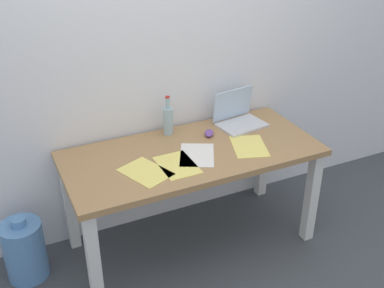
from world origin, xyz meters
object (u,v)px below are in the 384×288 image
beer_bottle (168,120)px  water_cooler_jug (24,250)px  computer_mouse (209,133)px  laptop_right (239,118)px  desk (192,164)px

beer_bottle → water_cooler_jug: size_ratio=0.61×
water_cooler_jug → beer_bottle: bearing=7.5°
computer_mouse → water_cooler_jug: (-1.29, 0.00, -0.55)m
laptop_right → beer_bottle: size_ratio=1.28×
laptop_right → water_cooler_jug: size_ratio=0.78×
laptop_right → computer_mouse: bearing=-166.4°
laptop_right → computer_mouse: 0.27m
beer_bottle → water_cooler_jug: beer_bottle is taller
desk → beer_bottle: 0.36m
laptop_right → water_cooler_jug: (-1.56, -0.06, -0.58)m
desk → laptop_right: size_ratio=4.69×
laptop_right → computer_mouse: laptop_right is taller
laptop_right → beer_bottle: 0.51m
laptop_right → computer_mouse: (-0.26, -0.06, -0.04)m
beer_bottle → computer_mouse: beer_bottle is taller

